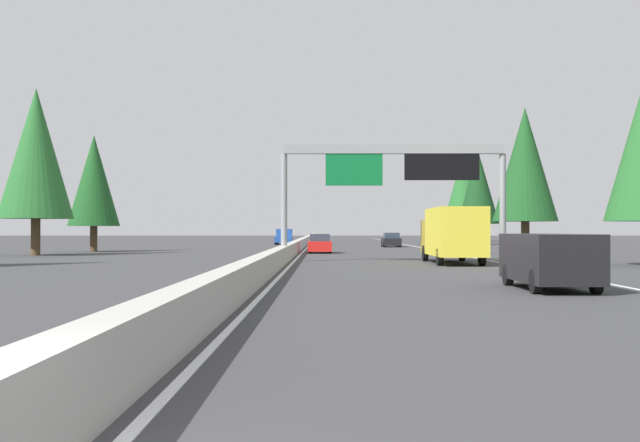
{
  "coord_description": "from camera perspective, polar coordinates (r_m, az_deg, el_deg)",
  "views": [
    {
      "loc": [
        -4.93,
        -2.0,
        1.84
      ],
      "look_at": [
        57.37,
        -1.62,
        2.47
      ],
      "focal_mm": 44.6,
      "sensor_mm": 36.0,
      "label": 1
    }
  ],
  "objects": [
    {
      "name": "sign_gantry_overhead",
      "position": [
        44.96,
        5.51,
        3.75
      ],
      "size": [
        0.5,
        12.68,
        6.58
      ],
      "color": "gray",
      "rests_on": "ground"
    },
    {
      "name": "conifer_right_distant",
      "position": [
        120.21,
        10.4,
        2.72
      ],
      "size": [
        6.33,
        6.33,
        14.38
      ],
      "color": "#4C3823",
      "rests_on": "ground"
    },
    {
      "name": "conifer_left_near",
      "position": [
        59.06,
        -19.71,
        4.59
      ],
      "size": [
        5.16,
        5.16,
        11.73
      ],
      "color": "#4C3823",
      "rests_on": "ground"
    },
    {
      "name": "shoulder_stripe_right",
      "position": [
        75.55,
        7.59,
        -1.97
      ],
      "size": [
        160.0,
        0.16,
        0.01
      ],
      "primitive_type": "cube",
      "color": "silver",
      "rests_on": "ground"
    },
    {
      "name": "sedan_mid_right",
      "position": [
        61.15,
        -0.0,
        -1.67
      ],
      "size": [
        4.4,
        1.8,
        1.47
      ],
      "color": "red",
      "rests_on": "ground"
    },
    {
      "name": "median_barrier",
      "position": [
        84.97,
        -1.21,
        -1.52
      ],
      "size": [
        180.0,
        0.56,
        0.9
      ],
      "primitive_type": "cube",
      "color": "#ADAAA3",
      "rests_on": "ground"
    },
    {
      "name": "conifer_right_mid",
      "position": [
        61.96,
        14.5,
        3.95
      ],
      "size": [
        4.86,
        4.86,
        11.05
      ],
      "color": "#4C3823",
      "rests_on": "ground"
    },
    {
      "name": "conifer_left_mid",
      "position": [
        67.23,
        -15.92,
        2.8
      ],
      "size": [
        4.19,
        4.19,
        9.52
      ],
      "color": "#4C3823",
      "rests_on": "ground"
    },
    {
      "name": "ground_plane",
      "position": [
        64.98,
        -1.42,
        -2.21
      ],
      "size": [
        320.0,
        320.0,
        0.0
      ],
      "primitive_type": "plane",
      "color": "#38383A"
    },
    {
      "name": "oncoming_near",
      "position": [
        95.29,
        -2.59,
        -1.14
      ],
      "size": [
        5.6,
        2.0,
        1.86
      ],
      "rotation": [
        0.0,
        0.0,
        3.14
      ],
      "color": "#1E4793",
      "rests_on": "ground"
    },
    {
      "name": "conifer_right_far",
      "position": [
        96.65,
        11.28,
        2.39
      ],
      "size": [
        4.94,
        4.94,
        11.23
      ],
      "color": "#4C3823",
      "rests_on": "ground"
    },
    {
      "name": "sedan_distant_a",
      "position": [
        82.26,
        5.12,
        -1.39
      ],
      "size": [
        4.4,
        1.8,
        1.47
      ],
      "color": "black",
      "rests_on": "ground"
    },
    {
      "name": "shoulder_stripe_median",
      "position": [
        74.97,
        -0.99,
        -1.99
      ],
      "size": [
        160.0,
        0.16,
        0.01
      ],
      "primitive_type": "cube",
      "color": "silver",
      "rests_on": "ground"
    },
    {
      "name": "minivan_far_right",
      "position": [
        25.21,
        16.11,
        -2.58
      ],
      "size": [
        5.0,
        1.95,
        1.69
      ],
      "color": "black",
      "rests_on": "ground"
    },
    {
      "name": "box_truck_near_center",
      "position": [
        43.07,
        9.48,
        -0.88
      ],
      "size": [
        8.5,
        2.4,
        2.95
      ],
      "color": "gold",
      "rests_on": "ground"
    }
  ]
}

